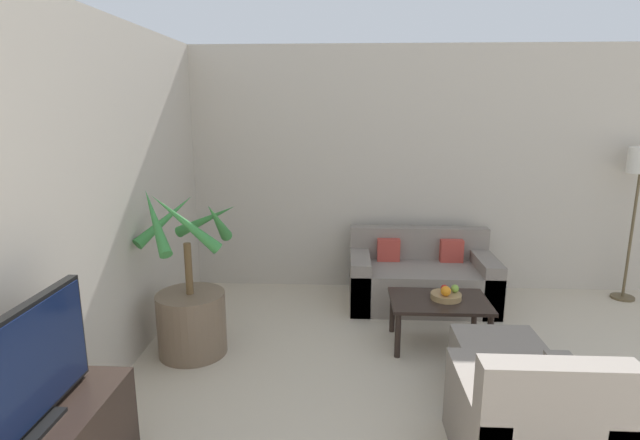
# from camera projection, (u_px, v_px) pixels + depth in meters

# --- Properties ---
(wall_back) EXTENTS (8.80, 0.06, 2.70)m
(wall_back) POSITION_uv_depth(u_px,v_px,m) (516.00, 171.00, 5.50)
(wall_back) COLOR #BCB2A3
(wall_back) RESTS_ON ground_plane
(wall_left) EXTENTS (0.06, 7.72, 2.70)m
(wall_left) POSITION_uv_depth(u_px,v_px,m) (20.00, 240.00, 2.67)
(wall_left) COLOR #BCB2A3
(wall_left) RESTS_ON ground_plane
(television) EXTENTS (0.18, 1.02, 0.58)m
(television) POSITION_uv_depth(u_px,v_px,m) (19.00, 376.00, 2.17)
(television) COLOR black
(television) RESTS_ON tv_console
(potted_palm) EXTENTS (0.84, 0.83, 1.44)m
(potted_palm) POSITION_uv_depth(u_px,v_px,m) (191.00, 308.00, 4.17)
(potted_palm) COLOR brown
(potted_palm) RESTS_ON ground_plane
(sofa_loveseat) EXTENTS (1.49, 0.80, 0.77)m
(sofa_loveseat) POSITION_uv_depth(u_px,v_px,m) (421.00, 279.00, 5.25)
(sofa_loveseat) COLOR gray
(sofa_loveseat) RESTS_ON ground_plane
(floor_lamp) EXTENTS (0.27, 0.27, 1.64)m
(floor_lamp) POSITION_uv_depth(u_px,v_px,m) (640.00, 174.00, 5.15)
(floor_lamp) COLOR brown
(floor_lamp) RESTS_ON ground_plane
(coffee_table) EXTENTS (0.84, 0.58, 0.42)m
(coffee_table) POSITION_uv_depth(u_px,v_px,m) (439.00, 306.00, 4.32)
(coffee_table) COLOR black
(coffee_table) RESTS_ON ground_plane
(fruit_bowl) EXTENTS (0.26, 0.26, 0.05)m
(fruit_bowl) POSITION_uv_depth(u_px,v_px,m) (446.00, 296.00, 4.31)
(fruit_bowl) COLOR #997A4C
(fruit_bowl) RESTS_ON coffee_table
(apple_red) EXTENTS (0.07, 0.07, 0.07)m
(apple_red) POSITION_uv_depth(u_px,v_px,m) (444.00, 288.00, 4.34)
(apple_red) COLOR red
(apple_red) RESTS_ON fruit_bowl
(apple_green) EXTENTS (0.07, 0.07, 0.07)m
(apple_green) POSITION_uv_depth(u_px,v_px,m) (455.00, 289.00, 4.33)
(apple_green) COLOR olive
(apple_green) RESTS_ON fruit_bowl
(orange_fruit) EXTENTS (0.09, 0.09, 0.09)m
(orange_fruit) POSITION_uv_depth(u_px,v_px,m) (446.00, 291.00, 4.24)
(orange_fruit) COLOR orange
(orange_fruit) RESTS_ON fruit_bowl
(armchair) EXTENTS (0.77, 0.82, 0.84)m
(armchair) POSITION_uv_depth(u_px,v_px,m) (528.00, 428.00, 2.81)
(armchair) COLOR gray
(armchair) RESTS_ON ground_plane
(ottoman) EXTENTS (0.60, 0.52, 0.41)m
(ottoman) POSITION_uv_depth(u_px,v_px,m) (497.00, 366.00, 3.63)
(ottoman) COLOR gray
(ottoman) RESTS_ON ground_plane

